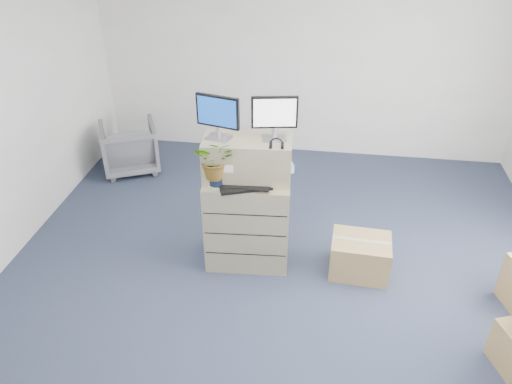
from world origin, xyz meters
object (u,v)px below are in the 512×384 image
filing_cabinet_lower (248,221)px  office_chair (129,145)px  potted_plant (216,164)px  keyboard (245,186)px  monitor_right (274,116)px  monitor_left (218,115)px  water_bottle (258,166)px

filing_cabinet_lower → office_chair: (-2.00, 1.78, -0.12)m
filing_cabinet_lower → office_chair: 2.69m
potted_plant → office_chair: potted_plant is taller
keyboard → office_chair: bearing=116.1°
monitor_right → office_chair: bearing=132.8°
potted_plant → filing_cabinet_lower: bearing=25.5°
filing_cabinet_lower → potted_plant: (-0.28, -0.13, 0.75)m
filing_cabinet_lower → keyboard: (0.00, -0.15, 0.52)m
potted_plant → monitor_right: bearing=21.7°
office_chair → potted_plant: bearing=107.1°
filing_cabinet_lower → monitor_right: 1.22m
filing_cabinet_lower → monitor_left: 1.23m
office_chair → monitor_left: bearing=109.5°
keyboard → potted_plant: (-0.29, 0.01, 0.23)m
water_bottle → monitor_left: bearing=-168.5°
monitor_right → water_bottle: 0.59m
filing_cabinet_lower → potted_plant: potted_plant is taller
filing_cabinet_lower → potted_plant: 0.81m
filing_cabinet_lower → water_bottle: size_ratio=4.43×
keyboard → water_bottle: 0.28m
monitor_right → water_bottle: size_ratio=1.92×
filing_cabinet_lower → keyboard: keyboard is taller
keyboard → potted_plant: 0.36m
water_bottle → keyboard: bearing=-109.9°
monitor_right → potted_plant: 0.73m
monitor_right → water_bottle: bearing=164.1°
monitor_right → monitor_left: bearing=176.2°
filing_cabinet_lower → monitor_left: size_ratio=2.33×
potted_plant → office_chair: size_ratio=0.61×
filing_cabinet_lower → office_chair: filing_cabinet_lower is taller
water_bottle → potted_plant: potted_plant is taller
filing_cabinet_lower → monitor_right: size_ratio=2.31×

